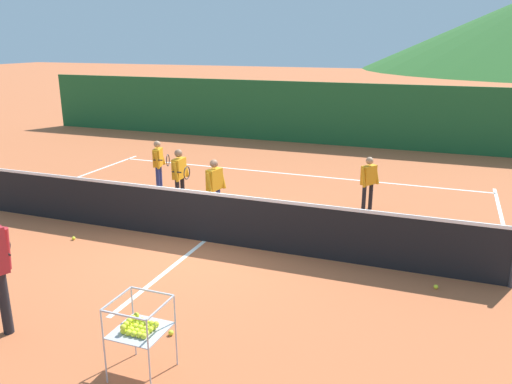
# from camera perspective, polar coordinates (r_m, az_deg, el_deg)

# --- Properties ---
(ground_plane) EXTENTS (120.00, 120.00, 0.00)m
(ground_plane) POSITION_cam_1_polar(r_m,az_deg,el_deg) (9.63, -5.77, -5.48)
(ground_plane) COLOR #BC6038
(line_baseline_far) EXTENTS (10.59, 0.08, 0.01)m
(line_baseline_far) POSITION_cam_1_polar(r_m,az_deg,el_deg) (14.34, 3.69, 2.04)
(line_baseline_far) COLOR white
(line_baseline_far) RESTS_ON ground
(line_service_center) EXTENTS (0.08, 5.86, 0.01)m
(line_service_center) POSITION_cam_1_polar(r_m,az_deg,el_deg) (9.63, -5.77, -5.46)
(line_service_center) COLOR white
(line_service_center) RESTS_ON ground
(tennis_net) EXTENTS (10.44, 0.08, 1.05)m
(tennis_net) POSITION_cam_1_polar(r_m,az_deg,el_deg) (9.46, -5.86, -2.67)
(tennis_net) COLOR #333338
(tennis_net) RESTS_ON ground
(student_0) EXTENTS (0.53, 0.53, 1.24)m
(student_0) POSITION_cam_1_polar(r_m,az_deg,el_deg) (12.82, -10.81, 3.45)
(student_0) COLOR navy
(student_0) RESTS_ON ground
(student_1) EXTENTS (0.42, 0.61, 1.29)m
(student_1) POSITION_cam_1_polar(r_m,az_deg,el_deg) (11.50, -8.52, 2.20)
(student_1) COLOR black
(student_1) RESTS_ON ground
(student_2) EXTENTS (0.30, 0.51, 1.27)m
(student_2) POSITION_cam_1_polar(r_m,az_deg,el_deg) (10.60, -4.64, 0.97)
(student_2) COLOR navy
(student_2) RESTS_ON ground
(student_3) EXTENTS (0.39, 0.47, 1.20)m
(student_3) POSITION_cam_1_polar(r_m,az_deg,el_deg) (11.34, 12.45, 1.47)
(student_3) COLOR black
(student_3) RESTS_ON ground
(ball_cart) EXTENTS (0.58, 0.58, 0.90)m
(ball_cart) POSITION_cam_1_polar(r_m,az_deg,el_deg) (5.94, -12.93, -14.51)
(ball_cart) COLOR #B7B7BC
(ball_cart) RESTS_ON ground
(tennis_ball_1) EXTENTS (0.07, 0.07, 0.07)m
(tennis_ball_1) POSITION_cam_1_polar(r_m,az_deg,el_deg) (8.30, 19.44, -9.94)
(tennis_ball_1) COLOR yellow
(tennis_ball_1) RESTS_ON ground
(tennis_ball_2) EXTENTS (0.07, 0.07, 0.07)m
(tennis_ball_2) POSITION_cam_1_polar(r_m,az_deg,el_deg) (6.83, -9.46, -15.23)
(tennis_ball_2) COLOR yellow
(tennis_ball_2) RESTS_ON ground
(tennis_ball_6) EXTENTS (0.07, 0.07, 0.07)m
(tennis_ball_6) POSITION_cam_1_polar(r_m,az_deg,el_deg) (10.22, -19.68, -4.88)
(tennis_ball_6) COLOR yellow
(tennis_ball_6) RESTS_ON ground
(windscreen_fence) EXTENTS (23.29, 0.08, 2.19)m
(windscreen_fence) POSITION_cam_1_polar(r_m,az_deg,el_deg) (18.38, 7.95, 8.63)
(windscreen_fence) COLOR #1E5B2D
(windscreen_fence) RESTS_ON ground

